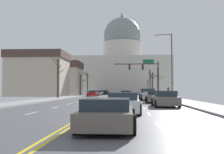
% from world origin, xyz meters
% --- Properties ---
extents(ground, '(20.00, 180.00, 0.20)m').
position_xyz_m(ground, '(0.00, -0.00, 0.02)').
color(ground, '#4D4D52').
extents(signal_gantry, '(7.91, 0.41, 6.62)m').
position_xyz_m(signal_gantry, '(5.37, 13.42, 4.84)').
color(signal_gantry, '#28282D').
rests_on(signal_gantry, ground).
extents(street_lamp_right, '(2.41, 0.24, 8.89)m').
position_xyz_m(street_lamp_right, '(7.91, 2.09, 5.35)').
color(street_lamp_right, '#333338').
rests_on(street_lamp_right, ground).
extents(capitol_building, '(35.82, 22.08, 31.85)m').
position_xyz_m(capitol_building, '(0.00, 70.26, 10.73)').
color(capitol_building, beige).
rests_on(capitol_building, ground).
extents(sedan_near_00, '(2.03, 4.36, 1.25)m').
position_xyz_m(sedan_near_00, '(1.93, 9.29, 0.60)').
color(sedan_near_00, '#1E7247').
rests_on(sedan_near_00, ground).
extents(pickup_truck_near_01, '(2.37, 5.80, 1.54)m').
position_xyz_m(pickup_truck_near_01, '(4.98, 2.19, 0.69)').
color(pickup_truck_near_01, '#ADB2B7').
rests_on(pickup_truck_near_01, ground).
extents(sedan_near_02, '(1.97, 4.30, 1.32)m').
position_xyz_m(sedan_near_02, '(5.13, -5.47, 0.61)').
color(sedan_near_02, '#6B6056').
rests_on(sedan_near_02, ground).
extents(sedan_near_03, '(2.07, 4.60, 1.31)m').
position_xyz_m(sedan_near_03, '(5.38, -12.01, 0.61)').
color(sedan_near_03, '#6B6056').
rests_on(sedan_near_03, ground).
extents(sedan_near_04, '(2.14, 4.34, 1.25)m').
position_xyz_m(sedan_near_04, '(2.02, -18.84, 0.59)').
color(sedan_near_04, silver).
rests_on(sedan_near_04, ground).
extents(sedan_near_05, '(2.03, 4.51, 1.11)m').
position_xyz_m(sedan_near_05, '(1.55, -25.15, 0.54)').
color(sedan_near_05, '#6B6056').
rests_on(sedan_near_05, ground).
extents(sedan_oncoming_00, '(2.09, 4.44, 1.21)m').
position_xyz_m(sedan_oncoming_00, '(-5.15, 21.90, 0.56)').
color(sedan_oncoming_00, '#B71414').
rests_on(sedan_oncoming_00, ground).
extents(sedan_oncoming_01, '(2.10, 4.46, 1.19)m').
position_xyz_m(sedan_oncoming_01, '(-4.98, 32.72, 0.56)').
color(sedan_oncoming_01, '#9EA3A8').
rests_on(sedan_oncoming_01, ground).
extents(sedan_oncoming_02, '(2.05, 4.75, 1.19)m').
position_xyz_m(sedan_oncoming_02, '(-4.95, 44.36, 0.56)').
color(sedan_oncoming_02, black).
rests_on(sedan_oncoming_02, ground).
extents(sedan_oncoming_03, '(2.13, 4.60, 1.21)m').
position_xyz_m(sedan_oncoming_03, '(-5.21, 53.63, 0.56)').
color(sedan_oncoming_03, '#B71414').
rests_on(sedan_oncoming_03, ground).
extents(flank_building_00, '(11.68, 9.22, 9.17)m').
position_xyz_m(flank_building_00, '(-16.33, 20.32, 4.64)').
color(flank_building_00, '#B2A38E').
rests_on(flank_building_00, ground).
extents(flank_building_01, '(12.71, 9.86, 9.54)m').
position_xyz_m(flank_building_01, '(-17.87, 43.75, 4.83)').
color(flank_building_01, '#B2A38E').
rests_on(flank_building_01, ground).
extents(bare_tree_00, '(2.28, 1.14, 5.41)m').
position_xyz_m(bare_tree_00, '(8.11, 31.01, 3.01)').
color(bare_tree_00, '#423328').
rests_on(bare_tree_00, ground).
extents(bare_tree_01, '(2.41, 1.21, 5.40)m').
position_xyz_m(bare_tree_01, '(-8.46, 25.65, 2.59)').
color(bare_tree_01, '#423328').
rests_on(bare_tree_01, ground).
extents(bare_tree_02, '(1.25, 2.14, 4.58)m').
position_xyz_m(bare_tree_02, '(8.73, 54.97, 2.51)').
color(bare_tree_02, brown).
rests_on(bare_tree_02, ground).
extents(bare_tree_03, '(2.36, 1.39, 6.72)m').
position_xyz_m(bare_tree_03, '(-8.79, 7.26, 3.44)').
color(bare_tree_03, '#4C3D2D').
rests_on(bare_tree_03, ground).
extents(bare_tree_04, '(1.44, 1.35, 6.47)m').
position_xyz_m(bare_tree_04, '(7.98, 36.16, 3.49)').
color(bare_tree_04, '#423328').
rests_on(bare_tree_04, ground).
extents(bare_tree_05, '(2.22, 2.48, 6.36)m').
position_xyz_m(bare_tree_05, '(-8.84, 38.52, 3.23)').
color(bare_tree_05, brown).
rests_on(bare_tree_05, ground).
extents(bare_tree_06, '(2.93, 1.39, 6.07)m').
position_xyz_m(bare_tree_06, '(8.94, 26.29, 3.27)').
color(bare_tree_06, '#4C3D2D').
rests_on(bare_tree_06, ground).
extents(pedestrian_00, '(0.35, 0.34, 1.74)m').
position_xyz_m(pedestrian_00, '(7.81, 2.98, 1.11)').
color(pedestrian_00, '#33333D').
rests_on(pedestrian_00, ground).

